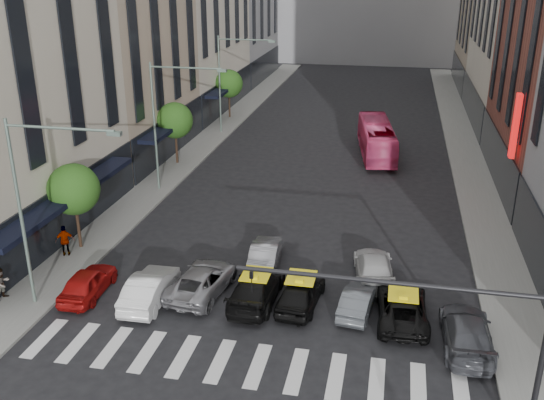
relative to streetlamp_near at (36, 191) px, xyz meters
The scene contains 25 objects.
ground 12.32m from the streetlamp_near, 21.72° to the right, with size 160.00×160.00×0.00m, color black.
sidewalk_left 26.69m from the streetlamp_near, 93.21° to the left, with size 3.00×96.00×0.15m, color slate.
sidewalk_right 34.27m from the streetlamp_near, 50.35° to the left, with size 3.00×96.00×0.15m, color slate.
building_left_b 25.72m from the streetlamp_near, 106.16° to the left, with size 8.00×16.00×24.00m, color tan.
tree_near 6.65m from the streetlamp_near, 106.32° to the left, with size 2.88×2.88×4.95m.
tree_mid 22.18m from the streetlamp_near, 94.56° to the left, with size 2.88×2.88×4.95m.
tree_far 38.11m from the streetlamp_near, 92.65° to the left, with size 2.88×2.88×4.95m.
streetlamp_near is the anchor object (origin of this frame).
streetlamp_mid 16.00m from the streetlamp_near, 90.00° to the left, with size 5.38×0.25×9.00m.
streetlamp_far 32.00m from the streetlamp_near, 90.00° to the left, with size 5.38×0.25×9.00m.
traffic_signal 18.48m from the streetlamp_near, 15.74° to the right, with size 10.10×0.20×6.00m.
liberty_sign 27.73m from the streetlamp_near, 35.24° to the left, with size 0.30×0.70×4.00m.
car_red 5.50m from the streetlamp_near, 48.47° to the left, with size 1.65×4.10×1.40m, color #9C0F0E.
car_white_front 6.92m from the streetlamp_near, 16.85° to the left, with size 1.60×4.58×1.51m, color silver.
car_silver 8.85m from the streetlamp_near, 22.05° to the left, with size 2.32×5.03×1.40m, color gray.
taxi_left 11.03m from the streetlamp_near, 14.31° to the left, with size 2.06×5.06×1.47m, color black.
taxi_center 12.94m from the streetlamp_near, 12.19° to the left, with size 1.75×4.34×1.48m, color black.
car_grey_mid 15.46m from the streetlamp_near, ahead, with size 1.32×3.79×1.25m, color #474B50.
taxi_right 17.30m from the streetlamp_near, ahead, with size 2.24×4.85×1.35m, color black.
car_grey_curb 19.74m from the streetlamp_near, ahead, with size 2.04×5.02×1.46m, color #45474D.
car_row2_left 12.21m from the streetlamp_near, 34.96° to the left, with size 1.45×4.17×1.37m, color gray.
car_row2_right 16.81m from the streetlamp_near, 21.49° to the left, with size 1.94×4.76×1.38m, color silver.
bus 31.46m from the streetlamp_near, 63.37° to the left, with size 2.44×10.42×2.90m, color #F24783.
pedestrian_near 5.57m from the streetlamp_near, behind, with size 0.79×0.61×1.62m, color gray.
pedestrian_far 7.14m from the streetlamp_near, 112.27° to the left, with size 1.04×0.43×1.77m, color gray.
Camera 1 is at (5.35, -18.47, 15.35)m, focal length 40.00 mm.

